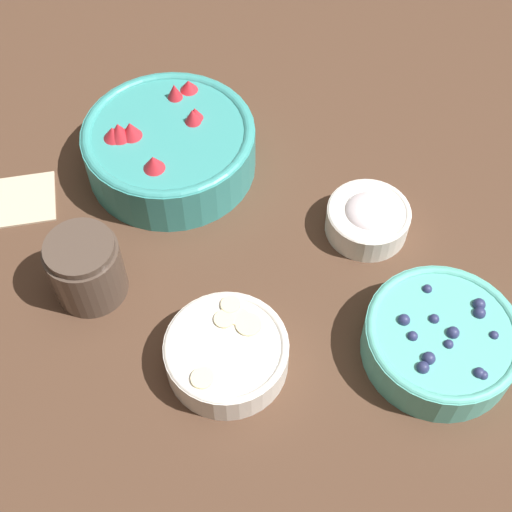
# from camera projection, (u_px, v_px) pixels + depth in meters

# --- Properties ---
(ground_plane) EXTENTS (4.00, 4.00, 0.00)m
(ground_plane) POSITION_uv_depth(u_px,v_px,m) (191.00, 252.00, 0.96)
(ground_plane) COLOR #4C3323
(bowl_strawberries) EXTENTS (0.24, 0.24, 0.10)m
(bowl_strawberries) POSITION_uv_depth(u_px,v_px,m) (168.00, 145.00, 1.01)
(bowl_strawberries) COLOR teal
(bowl_strawberries) RESTS_ON ground_plane
(bowl_blueberries) EXTENTS (0.18, 0.18, 0.06)m
(bowl_blueberries) POSITION_uv_depth(u_px,v_px,m) (441.00, 339.00, 0.85)
(bowl_blueberries) COLOR #56B7A8
(bowl_blueberries) RESTS_ON ground_plane
(bowl_bananas) EXTENTS (0.15, 0.15, 0.05)m
(bowl_bananas) POSITION_uv_depth(u_px,v_px,m) (227.00, 352.00, 0.84)
(bowl_bananas) COLOR silver
(bowl_bananas) RESTS_ON ground_plane
(bowl_cream) EXTENTS (0.11, 0.11, 0.05)m
(bowl_cream) POSITION_uv_depth(u_px,v_px,m) (368.00, 217.00, 0.96)
(bowl_cream) COLOR white
(bowl_cream) RESTS_ON ground_plane
(jar_chocolate) EXTENTS (0.09, 0.09, 0.09)m
(jar_chocolate) POSITION_uv_depth(u_px,v_px,m) (86.00, 269.00, 0.89)
(jar_chocolate) COLOR #4C3D33
(jar_chocolate) RESTS_ON ground_plane
(napkin) EXTENTS (0.13, 0.09, 0.01)m
(napkin) POSITION_uv_depth(u_px,v_px,m) (8.00, 201.00, 1.00)
(napkin) COLOR beige
(napkin) RESTS_ON ground_plane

